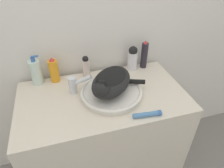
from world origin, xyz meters
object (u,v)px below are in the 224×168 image
faucet (75,84)px  deodorant_stick (86,66)px  hairspray_can_black (144,55)px  cream_tube (148,114)px  cat (111,81)px  soap_pump_bottle (36,72)px  spray_bottle_trigger (54,70)px  lotion_bottle_white (133,58)px

faucet → deodorant_stick: size_ratio=0.94×
hairspray_can_black → cream_tube: hairspray_can_black is taller
cat → soap_pump_bottle: (-0.41, 0.26, -0.03)m
hairspray_can_black → deodorant_stick: size_ratio=1.38×
faucet → spray_bottle_trigger: size_ratio=0.82×
cat → spray_bottle_trigger: 0.40m
faucet → soap_pump_bottle: (-0.22, 0.17, 0.02)m
spray_bottle_trigger → cream_tube: bearing=-46.8°
soap_pump_bottle → lotion_bottle_white: size_ratio=1.14×
cat → faucet: (-0.19, 0.09, -0.04)m
cat → lotion_bottle_white: (0.23, 0.26, -0.02)m
hairspray_can_black → deodorant_stick: 0.42m
soap_pump_bottle → spray_bottle_trigger: size_ratio=1.17×
lotion_bottle_white → hairspray_can_black: hairspray_can_black is taller
soap_pump_bottle → deodorant_stick: 0.31m
deodorant_stick → spray_bottle_trigger: spray_bottle_trigger is taller
soap_pump_bottle → spray_bottle_trigger: (0.11, 0.00, -0.00)m
cat → cream_tube: size_ratio=2.51×
spray_bottle_trigger → cream_tube: (0.44, -0.47, -0.07)m
soap_pump_bottle → cream_tube: size_ratio=1.28×
deodorant_stick → cream_tube: bearing=-63.3°
cat → deodorant_stick: size_ratio=2.61×
cat → lotion_bottle_white: bearing=178.4°
cat → deodorant_stick: (-0.10, 0.26, -0.04)m
soap_pump_bottle → cream_tube: soap_pump_bottle is taller
hairspray_can_black → spray_bottle_trigger: 0.62m
lotion_bottle_white → hairspray_can_black: 0.09m
spray_bottle_trigger → cream_tube: 0.65m
hairspray_can_black → cream_tube: bearing=-110.8°
cat → deodorant_stick: bearing=-119.4°
faucet → lotion_bottle_white: 0.46m
cat → spray_bottle_trigger: bearing=-90.6°
cat → cream_tube: bearing=73.3°
cat → deodorant_stick: 0.28m
lotion_bottle_white → deodorant_stick: (-0.33, 0.00, -0.01)m
soap_pump_bottle → spray_bottle_trigger: bearing=0.0°
cat → cream_tube: 0.27m
deodorant_stick → spray_bottle_trigger: bearing=180.0°
cat → faucet: 0.22m
faucet → cream_tube: (0.33, -0.30, -0.05)m
soap_pump_bottle → lotion_bottle_white: bearing=0.0°
soap_pump_bottle → hairspray_can_black: 0.73m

